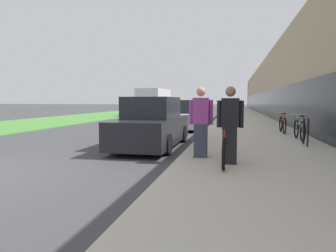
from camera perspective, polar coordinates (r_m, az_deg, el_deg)
The scene contains 12 objects.
sidewalk_slab at distance 25.67m, azimuth 14.13°, elevation 1.53°, with size 4.15×70.00×0.14m.
storefront_facade at distance 34.56m, azimuth 25.77°, elevation 6.58°, with size 10.01×70.00×5.65m.
lawn_strip at distance 32.38m, azimuth -11.29°, elevation 2.15°, with size 6.71×70.00×0.03m.
tandem_bicycle at distance 6.95m, azimuth 10.84°, elevation -3.47°, with size 0.52×2.78×0.83m.
person_rider at distance 6.53m, azimuth 11.72°, elevation 0.16°, with size 0.56×0.22×1.66m.
person_bystander at distance 7.18m, azimuth 6.27°, elevation 0.71°, with size 0.57×0.22×1.68m.
bike_rack_hoop at distance 9.95m, azimuth 24.78°, elevation -0.46°, with size 0.05×0.60×0.84m.
cruiser_bike_nearest at distance 11.26m, azimuth 23.75°, elevation -0.57°, with size 0.52×1.73×0.88m.
cruiser_bike_middle at distance 13.49m, azimuth 21.00°, elevation 0.32°, with size 0.52×1.63×0.86m.
parked_sedan_curbside at distance 9.64m, azimuth -2.96°, elevation 0.24°, with size 1.74×4.40×1.61m.
vintage_roadster_curbside at distance 15.87m, azimuth 3.66°, elevation 1.92°, with size 1.78×4.39×1.52m.
moving_truck at distance 30.80m, azimuth -2.38°, elevation 4.58°, with size 2.32×7.42×2.64m.
Camera 1 is at (5.26, -4.62, 1.50)m, focal length 32.00 mm.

